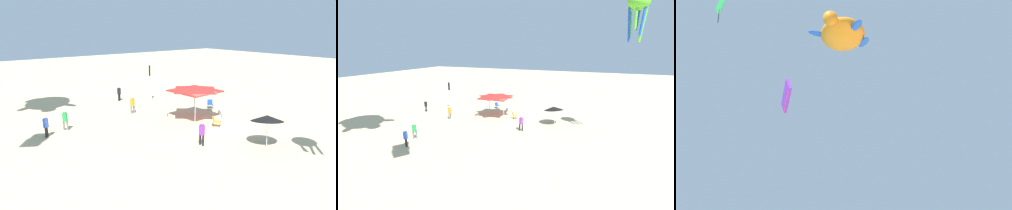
# 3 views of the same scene
# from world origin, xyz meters

# --- Properties ---
(ground) EXTENTS (120.00, 120.00, 0.10)m
(ground) POSITION_xyz_m (0.00, 0.00, -0.05)
(ground) COLOR #D6BC8C
(canopy_tent) EXTENTS (3.59, 3.60, 2.87)m
(canopy_tent) POSITION_xyz_m (2.33, -0.21, 2.61)
(canopy_tent) COLOR #B7B7BC
(canopy_tent) RESTS_ON ground
(beach_umbrella) EXTENTS (2.16, 2.14, 2.31)m
(beach_umbrella) POSITION_xyz_m (-4.97, 0.25, 1.89)
(beach_umbrella) COLOR silver
(beach_umbrella) RESTS_ON ground
(folding_chair_left_of_tent) EXTENTS (0.81, 0.78, 0.82)m
(folding_chair_left_of_tent) POSITION_xyz_m (3.86, -3.72, 0.47)
(folding_chair_left_of_tent) COLOR black
(folding_chair_left_of_tent) RESTS_ON ground
(folding_chair_facing_ocean) EXTENTS (0.81, 0.78, 0.82)m
(folding_chair_facing_ocean) POSITION_xyz_m (-0.21, -0.08, 0.47)
(folding_chair_facing_ocean) COLOR black
(folding_chair_facing_ocean) RESTS_ON ground
(cooler_box) EXTENTS (0.67, 0.74, 0.40)m
(cooler_box) POSITION_xyz_m (1.89, -3.21, 0.20)
(cooler_box) COLOR white
(cooler_box) RESTS_ON ground
(banner_flag) EXTENTS (0.36, 0.06, 3.85)m
(banner_flag) POSITION_xyz_m (9.70, -0.86, 2.31)
(banner_flag) COLOR silver
(banner_flag) RESTS_ON ground
(person_watching_sky) EXTENTS (0.38, 0.38, 1.60)m
(person_watching_sky) POSITION_xyz_m (6.19, 9.47, 0.94)
(person_watching_sky) COLOR slate
(person_watching_sky) RESTS_ON ground
(person_beachcomber) EXTENTS (0.38, 0.38, 1.58)m
(person_beachcomber) POSITION_xyz_m (5.64, 11.06, 0.93)
(person_beachcomber) COLOR black
(person_beachcomber) RESTS_ON ground
(person_near_umbrella) EXTENTS (0.38, 0.38, 1.58)m
(person_near_umbrella) POSITION_xyz_m (11.90, 1.64, 0.93)
(person_near_umbrella) COLOR black
(person_near_umbrella) RESTS_ON ground
(person_far_stroller) EXTENTS (0.38, 0.43, 1.60)m
(person_far_stroller) POSITION_xyz_m (6.94, 3.08, 0.94)
(person_far_stroller) COLOR slate
(person_far_stroller) RESTS_ON ground
(person_by_tent) EXTENTS (0.44, 0.39, 1.65)m
(person_by_tent) POSITION_xyz_m (-2.33, 3.51, 0.97)
(person_by_tent) COLOR black
(person_by_tent) RESTS_ON ground
(kite_octopus_lime) EXTENTS (1.64, 1.64, 3.63)m
(kite_octopus_lime) POSITION_xyz_m (-11.69, 2.68, 11.67)
(kite_octopus_lime) COLOR #66D82D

